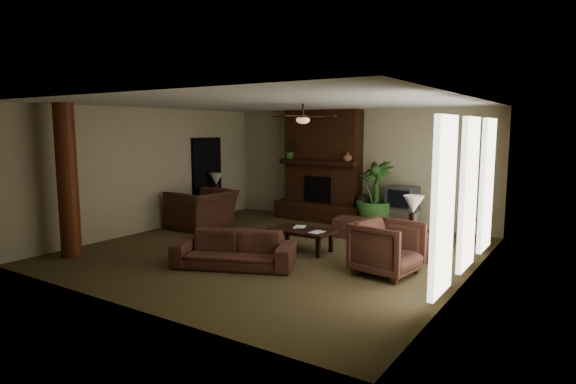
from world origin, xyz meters
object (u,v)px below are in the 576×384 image
Objects in this scene: coffee_table at (302,232)px; side_table_left at (216,208)px; log_column at (67,181)px; floor_plant at (375,210)px; lamp_right at (413,207)px; tv_stand at (401,219)px; side_table_right at (411,248)px; lamp_left at (216,181)px; sofa at (234,244)px; armchair_left at (202,203)px; armchair_right at (387,245)px; ottoman at (349,227)px; floor_vase at (363,208)px.

coffee_table is 2.18× the size of side_table_left.
log_column reaches higher than floor_plant.
lamp_right reaches higher than side_table_left.
log_column is 2.33× the size of coffee_table.
side_table_right reaches higher than tv_stand.
lamp_right is (0.01, 0.02, 0.73)m from side_table_right.
tv_stand is at bearing 113.42° from side_table_right.
log_column is 6.60m from floor_plant.
side_table_right is (5.62, -1.27, 0.00)m from side_table_left.
floor_plant is at bearing 16.53° from lamp_left.
sofa is at bearing 20.88° from log_column.
side_table_left is 0.73m from lamp_left.
log_column is at bearing -151.32° from lamp_right.
armchair_left reaches higher than floor_plant.
sofa is 1.70× the size of coffee_table.
armchair_right is 0.80× the size of coffee_table.
armchair_right reaches higher than tv_stand.
armchair_right reaches higher than ottoman.
floor_plant is (0.32, 2.75, 0.07)m from coffee_table.
coffee_table is 1.56× the size of floor_vase.
armchair_right is at bearing -51.68° from ottoman.
tv_stand is 1.55× the size of side_table_left.
floor_vase is at bearing 59.12° from log_column.
side_table_left is (-3.76, -0.11, 0.08)m from ottoman.
floor_vase is 3.80m from lamp_left.
side_table_right is (5.62, -1.28, -0.73)m from lamp_left.
floor_plant is 2.89× the size of side_table_left.
ottoman is 0.78× the size of floor_vase.
floor_plant is at bearing 124.21° from armchair_left.
lamp_left is at bearing 76.90° from armchair_right.
lamp_right is at bearing 72.20° from side_table_right.
sofa is 1.58m from coffee_table.
floor_vase is at bearing 129.31° from armchair_left.
side_table_right is at bearing 8.58° from coffee_table.
coffee_table is (0.43, 1.52, -0.03)m from sofa.
side_table_left is at bearing 167.28° from side_table_right.
tv_stand is 1.31× the size of lamp_right.
ottoman is at bearing 50.53° from log_column.
lamp_left is at bearing 156.03° from coffee_table.
side_table_left is (-0.20, 4.22, -1.12)m from log_column.
coffee_table is at bearing -96.30° from ottoman.
armchair_left is 2.10× the size of lamp_right.
floor_plant is (3.44, 2.18, -0.15)m from armchair_left.
tv_stand is (1.35, 4.43, -0.15)m from sofa.
log_column is 6.27m from side_table_right.
log_column is 7.11m from tv_stand.
side_table_left is at bearing -163.30° from floor_plant.
coffee_table is at bearing -23.97° from lamp_left.
armchair_left is 0.86× the size of floor_plant.
ottoman is at bearing 83.70° from coffee_table.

